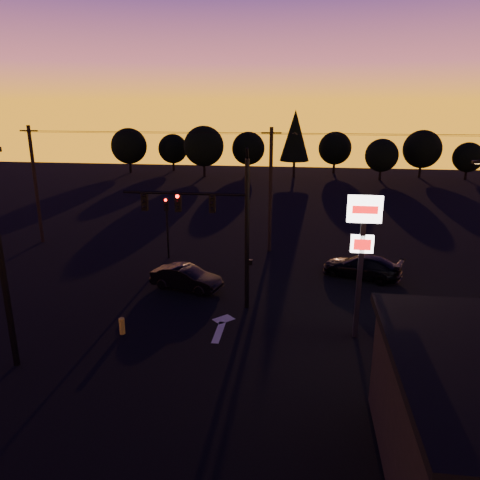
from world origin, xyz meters
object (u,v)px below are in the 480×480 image
Objects in this scene: secondary_signal at (167,219)px; suv_parked at (455,379)px; bollard at (122,326)px; traffic_signal_mast at (216,218)px; pylon_sign at (363,237)px; car_mid at (186,278)px; car_right at (362,266)px.

suv_parked is (15.23, -14.22, -2.17)m from secondary_signal.
secondary_signal reaches higher than bollard.
pylon_sign is (7.10, -2.49, -0.02)m from traffic_signal_mast.
car_mid is at bearing 136.99° from traffic_signal_mast.
car_right reaches higher than car_mid.
pylon_sign reaches higher than car_right.
traffic_signal_mast is 1.97× the size of secondary_signal.
car_right is 12.36m from suv_parked.
car_mid is (1.72, 5.85, 0.30)m from bollard.
car_right reaches higher than suv_parked.
pylon_sign is at bearing -19.36° from traffic_signal_mast.
suv_parked is at bearing -43.04° from secondary_signal.
car_right is (10.52, 3.35, 0.01)m from car_mid.
car_right is at bearing 36.92° from bollard.
secondary_signal is 11.54m from bollard.
traffic_signal_mast is at bearing -116.95° from car_mid.
bollard is at bearing -31.29° from car_right.
pylon_sign is 1.38× the size of car_right.
traffic_signal_mast is at bearing -34.79° from car_right.
secondary_signal is (-4.90, 7.49, -2.07)m from traffic_signal_mast.
traffic_signal_mast is 10.63× the size of bollard.
pylon_sign reaches higher than secondary_signal.
bollard is at bearing -136.74° from traffic_signal_mast.
car_right is at bearing 33.43° from traffic_signal_mast.
bollard is 6.11m from car_mid.
suv_parked is (10.33, -6.73, -4.24)m from traffic_signal_mast.
suv_parked is at bearing 31.41° from car_right.
traffic_signal_mast is 13.04m from suv_parked.
bollard is (-3.98, -3.75, -4.53)m from traffic_signal_mast.
bollard is 15.32m from car_right.
traffic_signal_mast reaches higher than pylon_sign.
traffic_signal_mast is 10.77m from car_right.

